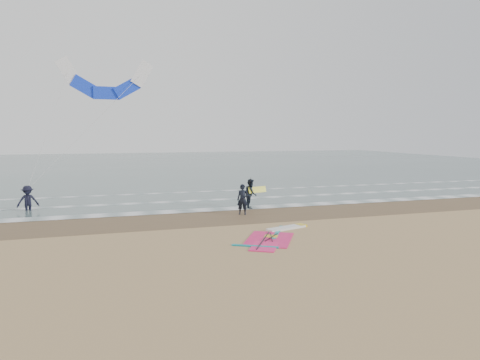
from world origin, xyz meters
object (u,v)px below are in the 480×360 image
object	(u,v)px
person_standing	(243,199)
person_wading	(28,196)
windsurf_rig	(275,236)
surf_kite	(106,83)
person_walking	(251,194)

from	to	relation	value
person_standing	person_wading	world-z (taller)	person_wading
windsurf_rig	surf_kite	bearing A→B (deg)	118.31
person_standing	surf_kite	size ratio (longest dim) A/B	0.21
windsurf_rig	person_wading	distance (m)	16.11
windsurf_rig	surf_kite	world-z (taller)	surf_kite
person_walking	surf_kite	distance (m)	12.85
person_standing	person_walking	size ratio (longest dim) A/B	0.96
person_standing	surf_kite	world-z (taller)	surf_kite
surf_kite	person_wading	bearing A→B (deg)	-147.87
windsurf_rig	person_wading	size ratio (longest dim) A/B	2.45
person_wading	person_standing	bearing A→B (deg)	-32.77
windsurf_rig	person_wading	world-z (taller)	person_wading
windsurf_rig	person_walking	size ratio (longest dim) A/B	2.52
person_walking	person_wading	distance (m)	13.81
windsurf_rig	person_walking	distance (m)	7.68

